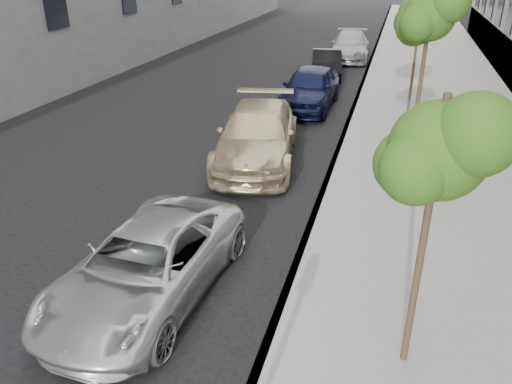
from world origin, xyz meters
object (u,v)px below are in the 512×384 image
at_px(suv, 257,135).
at_px(sedan_rear, 350,46).
at_px(minivan, 147,265).
at_px(sedan_blue, 310,88).
at_px(tree_near, 441,151).
at_px(tree_far, 422,14).
at_px(sedan_black, 326,64).
at_px(tree_mid, 431,16).

xyz_separation_m(suv, sedan_rear, (0.97, 16.56, -0.03)).
height_order(minivan, sedan_blue, sedan_blue).
height_order(tree_near, sedan_rear, tree_near).
distance_m(minivan, sedan_rear, 23.37).
relative_size(tree_far, sedan_rear, 0.86).
xyz_separation_m(sedan_blue, sedan_rear, (0.47, 10.67, -0.05)).
xyz_separation_m(sedan_blue, sedan_black, (-0.14, 5.50, -0.14)).
distance_m(tree_far, minivan, 13.55).
relative_size(minivan, sedan_black, 1.18).
relative_size(sedan_blue, sedan_black, 1.18).
bearing_deg(minivan, tree_near, -3.11).
height_order(tree_far, sedan_black, tree_far).
xyz_separation_m(tree_near, sedan_black, (-3.93, 18.71, -2.75)).
height_order(tree_far, sedan_blue, tree_far).
bearing_deg(sedan_rear, sedan_black, -100.10).
bearing_deg(tree_far, sedan_blue, 176.81).
bearing_deg(tree_near, sedan_blue, 106.02).
bearing_deg(tree_far, tree_near, -90.00).
bearing_deg(suv, tree_near, -68.69).
relative_size(suv, sedan_blue, 1.15).
xyz_separation_m(tree_mid, suv, (-4.29, 0.82, -3.49)).
distance_m(sedan_blue, sedan_black, 5.50).
relative_size(sedan_blue, sedan_rear, 0.91).
bearing_deg(sedan_blue, sedan_black, 92.72).
distance_m(sedan_black, sedan_rear, 5.21).
relative_size(tree_far, sedan_blue, 0.94).
xyz_separation_m(tree_mid, sedan_rear, (-3.33, 17.39, -3.52)).
height_order(minivan, sedan_rear, sedan_rear).
xyz_separation_m(tree_mid, minivan, (-4.40, -5.96, -3.62)).
distance_m(tree_mid, sedan_blue, 8.45).
bearing_deg(tree_far, minivan, -109.43).
height_order(tree_near, suv, tree_near).
relative_size(tree_mid, tree_far, 1.11).
bearing_deg(sedan_blue, sedan_rear, 88.78).
xyz_separation_m(tree_near, tree_far, (0.00, 13.00, 0.25)).
bearing_deg(tree_mid, tree_far, 90.00).
xyz_separation_m(suv, sedan_blue, (0.50, 5.89, 0.02)).
height_order(minivan, sedan_black, sedan_black).
distance_m(minivan, suv, 6.79).
relative_size(minivan, suv, 0.87).
distance_m(tree_near, tree_mid, 6.56).
height_order(tree_near, minivan, tree_near).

